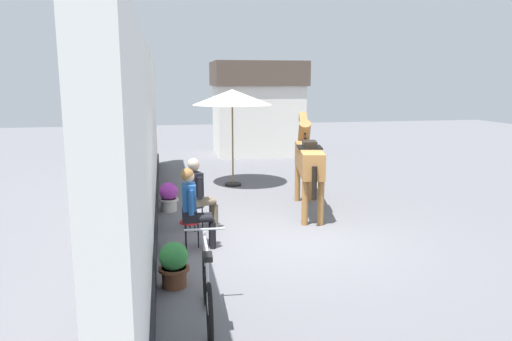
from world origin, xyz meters
name	(u,v)px	position (x,y,z in m)	size (l,w,h in m)	color
ground_plane	(258,199)	(0.00, 3.00, 0.00)	(40.00, 40.00, 0.00)	slate
pub_facade_wall	(145,147)	(-2.55, 1.50, 1.54)	(0.34, 14.00, 3.40)	white
distant_cottage	(257,107)	(1.40, 10.22, 1.80)	(3.40, 2.60, 3.50)	silver
seated_visitor_near	(193,204)	(-1.74, -0.15, 0.78)	(0.61, 0.49, 1.39)	red
seated_visitor_far	(198,190)	(-1.58, 0.90, 0.78)	(0.61, 0.49, 1.39)	black
saddled_horse_center	(308,158)	(0.87, 1.81, 1.16)	(0.88, 2.96, 2.06)	#9E6B38
flower_planter_nearest	(174,264)	(-2.11, -1.68, 0.33)	(0.43, 0.43, 0.64)	brown
flower_planter_farthest	(169,196)	(-2.12, 2.33, 0.33)	(0.43, 0.43, 0.64)	beige
leaning_bicycle	(207,291)	(-1.75, -2.79, 0.40)	(0.50, 1.76, 1.02)	black
cafe_parasol	(232,98)	(-0.37, 4.65, 2.36)	(2.10, 2.10, 2.58)	black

